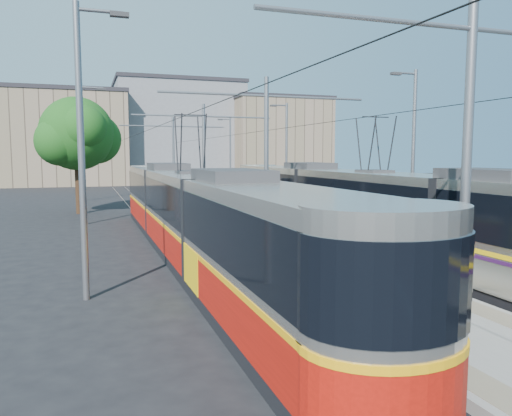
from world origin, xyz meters
name	(u,v)px	position (x,y,z in m)	size (l,w,h in m)	color
ground	(361,294)	(0.00, 0.00, 0.00)	(160.00, 160.00, 0.00)	black
platform	(216,218)	(0.00, 17.00, 0.15)	(4.00, 50.00, 0.30)	gray
tactile_strip_left	(192,217)	(-1.45, 17.00, 0.30)	(0.70, 50.00, 0.01)	gray
tactile_strip_right	(238,215)	(1.45, 17.00, 0.30)	(0.70, 50.00, 0.01)	gray
rails	(216,221)	(0.00, 17.00, 0.02)	(8.71, 70.00, 0.03)	gray
track_arrow	(284,347)	(-3.60, -3.00, 0.01)	(1.20, 5.00, 0.01)	silver
tram_left	(191,215)	(-3.60, 6.55, 1.71)	(2.43, 28.17, 5.50)	black
tram_right	(373,208)	(3.60, 5.17, 1.86)	(2.43, 30.69, 5.50)	black
catenary	(228,145)	(0.00, 14.15, 4.52)	(9.20, 70.00, 7.00)	slate
street_lamps	(201,152)	(0.00, 21.00, 4.18)	(15.18, 38.22, 8.00)	slate
shelter	(248,199)	(1.21, 14.32, 1.53)	(0.96, 1.21, 2.34)	black
tree	(82,135)	(-7.57, 23.81, 5.32)	(5.42, 5.01, 7.87)	#382314
building_left	(64,138)	(-10.00, 60.00, 6.26)	(16.32, 12.24, 12.50)	#8C745F
building_centre	(177,132)	(6.00, 64.00, 7.44)	(18.36, 14.28, 14.87)	gray
building_right	(277,140)	(20.00, 58.00, 6.24)	(14.28, 10.20, 12.46)	#8C745F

